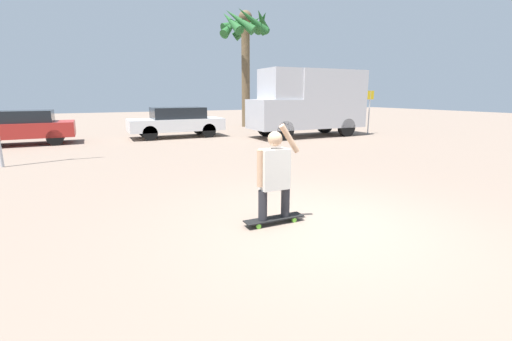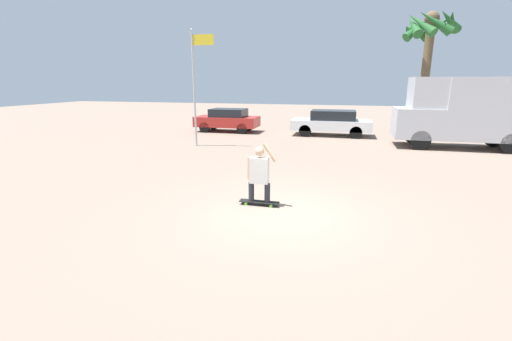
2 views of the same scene
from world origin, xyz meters
name	(u,v)px [view 2 (image 2 of 2)]	position (x,y,z in m)	size (l,w,h in m)	color
ground_plane	(283,214)	(0.00, 0.00, 0.00)	(80.00, 80.00, 0.00)	gray
skateboard	(259,202)	(-0.69, 0.44, 0.08)	(1.00, 0.23, 0.09)	black
person_skateboarder	(259,172)	(-0.69, 0.44, 0.87)	(0.74, 0.23, 1.50)	#28282D
camper_van	(466,110)	(6.61, 10.16, 1.74)	(5.77, 2.04, 3.22)	black
parked_car_white	(332,122)	(0.58, 12.63, 0.77)	(4.45, 1.82, 1.44)	black
parked_car_red	(227,119)	(-5.74, 12.74, 0.75)	(3.84, 1.74, 1.41)	black
palm_tree_near_van	(430,36)	(5.95, 16.41, 5.70)	(3.37, 3.35, 7.15)	brown
flagpole	(196,80)	(-5.51, 7.69, 3.07)	(1.10, 0.12, 5.31)	#B7B7BC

